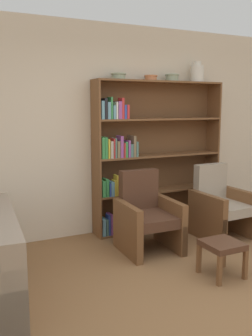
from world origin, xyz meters
The scene contains 10 objects.
ground_plane centered at (0.00, 0.00, 0.00)m, with size 24.00×24.00×0.00m, color brown.
wall_back centered at (0.00, 2.42, 1.38)m, with size 12.00×0.06×2.75m.
bookshelf centered at (0.36, 2.25, 1.00)m, with size 1.88×0.30×2.03m.
bowl_terracotta centered at (-0.07, 2.23, 2.08)m, with size 0.20×0.20×0.08m.
bowl_sage centered at (0.40, 2.23, 2.07)m, with size 0.18×0.18×0.07m.
bowl_olive centered at (0.73, 2.23, 2.08)m, with size 0.19×0.19×0.10m.
vase_tall centered at (1.15, 2.23, 2.15)m, with size 0.18×0.18×0.28m.
armchair_leather centered at (-0.01, 1.56, 0.40)m, with size 0.66×0.70×0.93m.
armchair_cushioned centered at (1.10, 1.56, 0.40)m, with size 0.66×0.70×0.93m.
footstool centered at (0.32, 0.60, 0.29)m, with size 0.36×0.36×0.36m.
Camera 1 is at (-2.10, -2.19, 1.70)m, focal length 40.00 mm.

